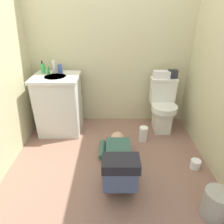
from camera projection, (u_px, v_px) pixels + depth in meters
ground_plane at (110, 161)px, 2.36m from camera, size 2.75×2.99×0.04m
wall_back at (110, 41)px, 2.71m from camera, size 2.41×0.08×2.40m
toilet at (163, 106)px, 2.82m from camera, size 0.36×0.46×0.75m
vanity_cabinet at (60, 104)px, 2.76m from camera, size 0.60×0.52×0.82m
faucet at (58, 69)px, 2.67m from camera, size 0.02×0.02×0.10m
person_plumber at (119, 161)px, 2.08m from camera, size 0.39×1.06×0.52m
tissue_box at (162, 74)px, 2.70m from camera, size 0.22×0.11×0.10m
toiletry_bag at (173, 74)px, 2.69m from camera, size 0.12×0.09×0.11m
soap_dispenser at (43, 68)px, 2.65m from camera, size 0.06×0.06×0.17m
bottle_green at (49, 70)px, 2.61m from camera, size 0.04×0.04×0.11m
bottle_white at (55, 67)px, 2.65m from camera, size 0.05×0.05×0.17m
bottle_blue at (61, 69)px, 2.65m from camera, size 0.05×0.05×0.12m
trash_can at (216, 204)px, 1.68m from camera, size 0.21×0.21×0.27m
paper_towel_roll at (144, 134)px, 2.66m from camera, size 0.11×0.11×0.21m
toilet_paper_roll at (196, 164)px, 2.22m from camera, size 0.11×0.11×0.10m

